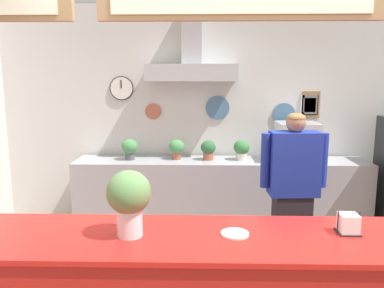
{
  "coord_description": "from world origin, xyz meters",
  "views": [
    {
      "loc": [
        -0.22,
        -2.44,
        1.94
      ],
      "look_at": [
        -0.3,
        0.74,
        1.38
      ],
      "focal_mm": 35.94,
      "sensor_mm": 36.0,
      "label": 1
    }
  ],
  "objects_px": {
    "potted_oregano": "(177,148)",
    "napkin_holder": "(348,224)",
    "potted_basil": "(241,149)",
    "potted_thyme": "(208,149)",
    "potted_rosemary": "(130,148)",
    "espresso_machine": "(297,142)",
    "basil_vase": "(129,199)",
    "shop_worker": "(292,199)",
    "condiment_plate": "(235,234)"
  },
  "relations": [
    {
      "from": "potted_basil",
      "to": "napkin_holder",
      "type": "xyz_separation_m",
      "value": [
        0.36,
        -2.44,
        0.03
      ]
    },
    {
      "from": "potted_basil",
      "to": "potted_thyme",
      "type": "bearing_deg",
      "value": -179.4
    },
    {
      "from": "potted_oregano",
      "to": "potted_rosemary",
      "type": "distance_m",
      "value": 0.57
    },
    {
      "from": "shop_worker",
      "to": "napkin_holder",
      "type": "xyz_separation_m",
      "value": [
        0.05,
        -1.15,
        0.23
      ]
    },
    {
      "from": "espresso_machine",
      "to": "potted_thyme",
      "type": "bearing_deg",
      "value": 177.79
    },
    {
      "from": "shop_worker",
      "to": "potted_thyme",
      "type": "xyz_separation_m",
      "value": [
        -0.72,
        1.29,
        0.2
      ]
    },
    {
      "from": "potted_oregano",
      "to": "potted_rosemary",
      "type": "height_order",
      "value": "potted_rosemary"
    },
    {
      "from": "shop_worker",
      "to": "potted_oregano",
      "type": "height_order",
      "value": "shop_worker"
    },
    {
      "from": "potted_rosemary",
      "to": "basil_vase",
      "type": "distance_m",
      "value": 2.54
    },
    {
      "from": "potted_rosemary",
      "to": "napkin_holder",
      "type": "distance_m",
      "value": 2.97
    },
    {
      "from": "potted_thyme",
      "to": "shop_worker",
      "type": "bearing_deg",
      "value": -60.83
    },
    {
      "from": "potted_oregano",
      "to": "napkin_holder",
      "type": "distance_m",
      "value": 2.71
    },
    {
      "from": "condiment_plate",
      "to": "potted_basil",
      "type": "bearing_deg",
      "value": 83.32
    },
    {
      "from": "potted_basil",
      "to": "basil_vase",
      "type": "bearing_deg",
      "value": -109.51
    },
    {
      "from": "espresso_machine",
      "to": "potted_rosemary",
      "type": "distance_m",
      "value": 2.01
    },
    {
      "from": "potted_basil",
      "to": "potted_oregano",
      "type": "xyz_separation_m",
      "value": [
        -0.79,
        0.02,
        0.01
      ]
    },
    {
      "from": "espresso_machine",
      "to": "condiment_plate",
      "type": "bearing_deg",
      "value": -111.14
    },
    {
      "from": "potted_rosemary",
      "to": "potted_basil",
      "type": "bearing_deg",
      "value": 0.87
    },
    {
      "from": "potted_basil",
      "to": "condiment_plate",
      "type": "bearing_deg",
      "value": -96.68
    },
    {
      "from": "espresso_machine",
      "to": "basil_vase",
      "type": "relative_size",
      "value": 1.37
    },
    {
      "from": "potted_basil",
      "to": "napkin_holder",
      "type": "height_order",
      "value": "potted_basil"
    },
    {
      "from": "shop_worker",
      "to": "potted_rosemary",
      "type": "xyz_separation_m",
      "value": [
        -1.67,
        1.27,
        0.21
      ]
    },
    {
      "from": "espresso_machine",
      "to": "napkin_holder",
      "type": "bearing_deg",
      "value": -96.82
    },
    {
      "from": "napkin_holder",
      "to": "condiment_plate",
      "type": "height_order",
      "value": "napkin_holder"
    },
    {
      "from": "potted_basil",
      "to": "basil_vase",
      "type": "distance_m",
      "value": 2.67
    },
    {
      "from": "shop_worker",
      "to": "espresso_machine",
      "type": "bearing_deg",
      "value": -107.75
    },
    {
      "from": "potted_basil",
      "to": "condiment_plate",
      "type": "height_order",
      "value": "potted_basil"
    },
    {
      "from": "potted_rosemary",
      "to": "shop_worker",
      "type": "bearing_deg",
      "value": -37.3
    },
    {
      "from": "napkin_holder",
      "to": "shop_worker",
      "type": "bearing_deg",
      "value": 92.27
    },
    {
      "from": "shop_worker",
      "to": "napkin_holder",
      "type": "height_order",
      "value": "shop_worker"
    },
    {
      "from": "potted_rosemary",
      "to": "basil_vase",
      "type": "xyz_separation_m",
      "value": [
        0.46,
        -2.49,
        0.18
      ]
    },
    {
      "from": "espresso_machine",
      "to": "napkin_holder",
      "type": "relative_size",
      "value": 3.96
    },
    {
      "from": "potted_rosemary",
      "to": "espresso_machine",
      "type": "bearing_deg",
      "value": -0.7
    },
    {
      "from": "potted_thyme",
      "to": "condiment_plate",
      "type": "height_order",
      "value": "potted_thyme"
    },
    {
      "from": "potted_basil",
      "to": "potted_oregano",
      "type": "distance_m",
      "value": 0.79
    },
    {
      "from": "shop_worker",
      "to": "condiment_plate",
      "type": "height_order",
      "value": "shop_worker"
    },
    {
      "from": "potted_oregano",
      "to": "napkin_holder",
      "type": "height_order",
      "value": "potted_oregano"
    },
    {
      "from": "potted_thyme",
      "to": "potted_oregano",
      "type": "bearing_deg",
      "value": 176.87
    },
    {
      "from": "potted_basil",
      "to": "potted_thyme",
      "type": "xyz_separation_m",
      "value": [
        -0.4,
        -0.0,
        -0.0
      ]
    },
    {
      "from": "potted_thyme",
      "to": "potted_rosemary",
      "type": "height_order",
      "value": "potted_rosemary"
    },
    {
      "from": "espresso_machine",
      "to": "potted_thyme",
      "type": "xyz_separation_m",
      "value": [
        -1.05,
        0.04,
        -0.1
      ]
    },
    {
      "from": "potted_thyme",
      "to": "potted_basil",
      "type": "bearing_deg",
      "value": 0.6
    },
    {
      "from": "potted_oregano",
      "to": "potted_thyme",
      "type": "bearing_deg",
      "value": -3.13
    },
    {
      "from": "potted_rosemary",
      "to": "potted_oregano",
      "type": "bearing_deg",
      "value": 3.76
    },
    {
      "from": "potted_oregano",
      "to": "napkin_holder",
      "type": "relative_size",
      "value": 1.85
    },
    {
      "from": "potted_basil",
      "to": "potted_thyme",
      "type": "distance_m",
      "value": 0.4
    },
    {
      "from": "espresso_machine",
      "to": "basil_vase",
      "type": "bearing_deg",
      "value": -122.02
    },
    {
      "from": "shop_worker",
      "to": "potted_thyme",
      "type": "distance_m",
      "value": 1.49
    },
    {
      "from": "shop_worker",
      "to": "potted_thyme",
      "type": "relative_size",
      "value": 6.94
    },
    {
      "from": "potted_oregano",
      "to": "napkin_holder",
      "type": "xyz_separation_m",
      "value": [
        1.15,
        -2.46,
        0.02
      ]
    }
  ]
}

